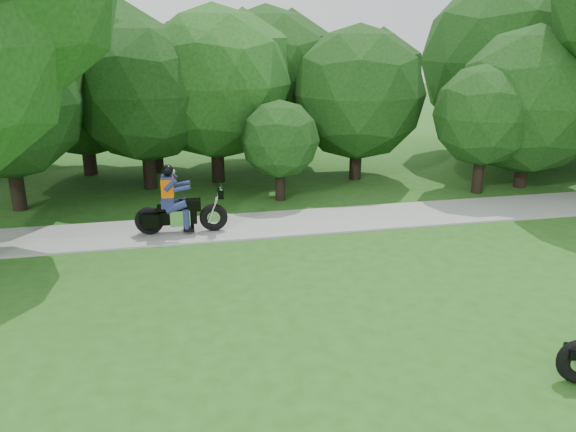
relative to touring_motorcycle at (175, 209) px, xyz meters
name	(u,v)px	position (x,y,z in m)	size (l,w,h in m)	color
ground	(519,372)	(5.31, -7.74, -0.75)	(100.00, 100.00, 0.00)	#295819
walkway	(359,218)	(5.31, 0.26, -0.72)	(60.00, 2.20, 0.06)	gray
tree_line	(300,77)	(4.98, 6.62, 2.87)	(39.88, 12.51, 7.68)	black
touring_motorcycle	(175,209)	(0.00, 0.00, 0.00)	(2.50, 0.75, 1.90)	black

